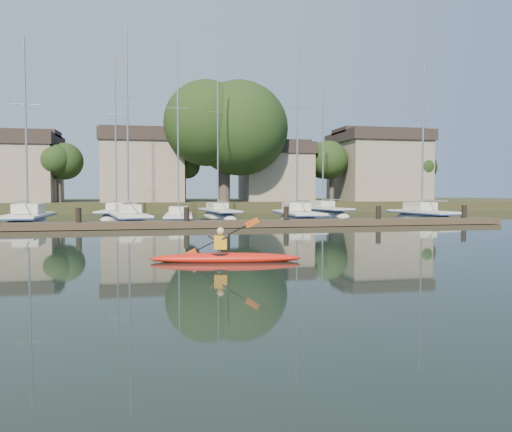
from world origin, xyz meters
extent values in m
plane|color=black|center=(0.00, 0.00, 0.00)|extent=(160.00, 160.00, 0.00)
ellipsoid|color=red|center=(-2.62, -0.17, 0.10)|extent=(4.65, 1.28, 0.35)
cylinder|color=black|center=(-2.77, -0.14, 0.22)|extent=(0.78, 0.78, 0.09)
imported|color=#312C2D|center=(-2.77, -0.14, 0.58)|extent=(0.29, 0.40, 1.00)
cube|color=orange|center=(-2.77, -0.14, 0.59)|extent=(0.43, 0.34, 0.41)
sphere|color=#D9B287|center=(-2.77, -0.14, 0.94)|extent=(0.23, 0.23, 0.23)
cube|color=#403125|center=(0.00, 14.00, 0.20)|extent=(34.00, 2.00, 0.35)
cylinder|color=black|center=(-9.00, 14.00, 0.30)|extent=(0.32, 0.32, 1.80)
cylinder|color=black|center=(-3.00, 14.00, 0.30)|extent=(0.32, 0.32, 1.80)
cylinder|color=black|center=(3.00, 14.00, 0.30)|extent=(0.32, 0.32, 1.80)
cylinder|color=black|center=(9.00, 14.00, 0.30)|extent=(0.32, 0.32, 1.80)
cylinder|color=black|center=(15.00, 14.00, 0.30)|extent=(0.32, 0.32, 1.80)
ellipsoid|color=silver|center=(-12.71, 18.21, -0.39)|extent=(2.42, 8.36, 2.11)
cube|color=silver|center=(-12.71, 18.21, 0.61)|extent=(2.30, 6.86, 0.16)
cube|color=navy|center=(-12.71, 18.21, 0.52)|extent=(2.39, 7.03, 0.09)
cube|color=beige|center=(-12.71, 18.71, 1.02)|extent=(1.58, 2.35, 0.61)
cylinder|color=#9EA0A5|center=(-12.71, 18.46, 6.23)|extent=(0.13, 0.13, 11.12)
cylinder|color=#9EA0A5|center=(-12.69, 16.96, 1.50)|extent=(0.12, 3.17, 0.09)
cylinder|color=#9EA0A5|center=(-12.71, 18.46, 7.56)|extent=(1.78, 0.05, 0.03)
ellipsoid|color=silver|center=(-6.50, 18.62, -0.36)|extent=(3.63, 9.01, 1.96)
cube|color=silver|center=(-6.50, 18.62, 0.57)|extent=(3.26, 7.44, 0.14)
cube|color=navy|center=(-6.50, 18.62, 0.49)|extent=(3.37, 7.63, 0.08)
cube|color=beige|center=(-6.59, 19.14, 0.95)|extent=(1.84, 2.67, 0.57)
cylinder|color=#9EA0A5|center=(-6.54, 18.88, 6.81)|extent=(0.12, 0.12, 12.39)
cylinder|color=#9EA0A5|center=(-6.27, 17.32, 1.39)|extent=(0.65, 3.30, 0.08)
cylinder|color=#9EA0A5|center=(-6.54, 18.88, 8.30)|extent=(1.63, 0.31, 0.03)
ellipsoid|color=silver|center=(-3.27, 18.71, -0.31)|extent=(2.33, 8.09, 1.69)
cube|color=silver|center=(-3.27, 18.71, 0.49)|extent=(2.16, 6.65, 0.12)
cube|color=navy|center=(-3.27, 18.71, 0.42)|extent=(2.24, 6.82, 0.07)
cube|color=beige|center=(-3.24, 19.19, 0.82)|extent=(1.37, 2.31, 0.49)
cylinder|color=#9EA0A5|center=(-3.25, 18.95, 6.31)|extent=(0.11, 0.11, 11.55)
cylinder|color=#9EA0A5|center=(-3.34, 17.51, 1.20)|extent=(0.25, 3.04, 0.07)
cylinder|color=#9EA0A5|center=(-3.25, 18.95, 7.70)|extent=(1.42, 0.11, 0.03)
ellipsoid|color=silver|center=(5.16, 18.94, -0.38)|extent=(2.43, 8.72, 2.06)
cube|color=silver|center=(5.16, 18.94, 0.60)|extent=(2.29, 7.16, 0.15)
cube|color=navy|center=(5.16, 18.94, 0.51)|extent=(2.38, 7.33, 0.09)
cube|color=beige|center=(5.17, 19.46, 1.00)|extent=(1.56, 2.46, 0.60)
cylinder|color=#9EA0A5|center=(5.16, 19.20, 6.62)|extent=(0.13, 0.13, 11.94)
cylinder|color=#9EA0A5|center=(5.14, 17.64, 1.47)|extent=(0.14, 3.30, 0.09)
cylinder|color=#9EA0A5|center=(5.16, 19.20, 8.05)|extent=(1.74, 0.06, 0.03)
ellipsoid|color=silver|center=(14.64, 18.41, -0.38)|extent=(3.26, 7.76, 2.04)
cube|color=silver|center=(14.64, 18.41, 0.59)|extent=(2.97, 6.40, 0.15)
cube|color=navy|center=(14.64, 18.41, 0.50)|extent=(3.08, 6.56, 0.09)
cube|color=beige|center=(14.58, 18.86, 0.99)|extent=(1.78, 2.29, 0.59)
cylinder|color=#9EA0A5|center=(14.61, 18.63, 6.02)|extent=(0.13, 0.13, 10.74)
cylinder|color=#9EA0A5|center=(14.80, 17.29, 1.45)|extent=(0.48, 2.84, 0.09)
cylinder|color=#9EA0A5|center=(14.61, 18.63, 7.31)|extent=(1.71, 0.27, 0.03)
ellipsoid|color=silver|center=(-7.95, 26.53, -0.34)|extent=(3.08, 8.85, 1.83)
cube|color=silver|center=(-7.95, 26.53, 0.53)|extent=(2.79, 7.29, 0.13)
cube|color=navy|center=(-7.95, 26.53, 0.45)|extent=(2.89, 7.47, 0.08)
cube|color=beige|center=(-7.88, 27.05, 0.89)|extent=(1.64, 2.57, 0.53)
cylinder|color=#9EA0A5|center=(-7.91, 26.79, 6.83)|extent=(0.12, 0.12, 12.51)
cylinder|color=#9EA0A5|center=(-8.11, 25.24, 1.30)|extent=(0.48, 3.28, 0.08)
cylinder|color=#9EA0A5|center=(-7.91, 26.79, 8.34)|extent=(1.53, 0.22, 0.03)
ellipsoid|color=silver|center=(0.38, 26.21, -0.33)|extent=(3.16, 9.54, 1.78)
cube|color=silver|center=(0.38, 26.21, 0.51)|extent=(2.85, 7.85, 0.13)
cube|color=navy|center=(0.38, 26.21, 0.44)|extent=(2.95, 8.05, 0.07)
cube|color=beige|center=(0.31, 26.76, 0.86)|extent=(1.64, 2.77, 0.51)
cylinder|color=#9EA0A5|center=(0.35, 26.49, 7.11)|extent=(0.11, 0.11, 13.10)
cylinder|color=#9EA0A5|center=(0.56, 24.82, 1.26)|extent=(0.53, 3.54, 0.07)
cylinder|color=#9EA0A5|center=(0.35, 26.49, 8.69)|extent=(1.49, 0.22, 0.03)
ellipsoid|color=silver|center=(9.94, 27.17, -0.36)|extent=(3.82, 8.52, 1.96)
cube|color=silver|center=(9.94, 27.17, 0.57)|extent=(3.41, 7.04, 0.14)
cube|color=navy|center=(9.94, 27.17, 0.48)|extent=(3.52, 7.22, 0.08)
cube|color=beige|center=(9.83, 27.65, 0.95)|extent=(1.89, 2.56, 0.57)
cylinder|color=#9EA0A5|center=(9.88, 27.41, 6.29)|extent=(0.12, 0.12, 11.34)
cylinder|color=#9EA0A5|center=(10.19, 25.96, 1.39)|extent=(0.73, 3.08, 0.08)
cylinder|color=#9EA0A5|center=(9.88, 27.41, 7.65)|extent=(1.62, 0.37, 0.03)
cube|color=#263319|center=(0.00, 44.00, 0.50)|extent=(90.00, 24.00, 1.00)
cube|color=gray|center=(-18.00, 38.00, 3.75)|extent=(7.00, 7.00, 5.50)
cube|color=#2F2522|center=(-18.00, 38.00, 7.10)|extent=(7.35, 7.35, 1.20)
cube|color=gray|center=(-6.00, 38.00, 4.00)|extent=(8.00, 8.00, 6.00)
cube|color=#2F2522|center=(-6.00, 38.00, 7.60)|extent=(8.40, 8.40, 1.20)
cube|color=gray|center=(8.00, 38.00, 3.50)|extent=(7.00, 7.00, 5.00)
cube|color=#2F2522|center=(8.00, 38.00, 6.60)|extent=(7.35, 7.35, 1.20)
cube|color=gray|center=(20.00, 38.00, 4.25)|extent=(9.00, 9.00, 6.50)
cube|color=#2F2522|center=(20.00, 38.00, 8.10)|extent=(9.45, 9.45, 1.20)
cylinder|color=#4B423C|center=(2.00, 35.00, 3.50)|extent=(1.20, 1.20, 5.00)
sphere|color=black|center=(2.00, 35.00, 8.50)|extent=(8.50, 8.50, 8.50)
cylinder|color=#4B423C|center=(-14.00, 36.00, 2.50)|extent=(0.48, 0.48, 3.00)
sphere|color=black|center=(-14.00, 36.00, 5.00)|extent=(3.40, 3.40, 3.40)
cylinder|color=#4B423C|center=(-2.00, 35.50, 2.40)|extent=(0.38, 0.38, 2.80)
sphere|color=black|center=(-2.00, 35.50, 4.60)|extent=(2.72, 2.72, 2.72)
cylinder|color=#4B423C|center=(14.00, 36.50, 2.60)|extent=(0.50, 0.50, 3.20)
sphere|color=black|center=(14.00, 36.50, 5.25)|extent=(3.57, 3.57, 3.57)
cylinder|color=#4B423C|center=(24.00, 35.00, 2.30)|extent=(0.41, 0.41, 2.60)
sphere|color=black|center=(24.00, 35.00, 4.45)|extent=(2.89, 2.89, 2.89)
camera|label=1|loc=(-4.66, -15.24, 2.20)|focal=35.00mm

